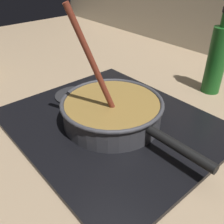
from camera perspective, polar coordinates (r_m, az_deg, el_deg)
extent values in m
cube|color=#9E8466|center=(0.72, -8.67, -4.31)|extent=(2.40, 1.60, 0.04)
cube|color=black|center=(0.70, 0.00, -2.54)|extent=(0.56, 0.48, 0.01)
torus|color=#592D0C|center=(0.70, 0.00, -1.87)|extent=(0.16, 0.16, 0.01)
cylinder|color=#262628|center=(0.83, -8.57, 3.71)|extent=(0.12, 0.12, 0.01)
cylinder|color=#38383D|center=(0.68, 0.00, 0.00)|extent=(0.26, 0.26, 0.06)
cylinder|color=olive|center=(0.68, 0.00, 0.28)|extent=(0.25, 0.25, 0.06)
torus|color=#38383D|center=(0.67, 0.00, 2.24)|extent=(0.27, 0.27, 0.01)
cylinder|color=black|center=(0.56, 14.89, -7.73)|extent=(0.17, 0.02, 0.02)
cylinder|color=beige|center=(0.67, -0.42, 1.20)|extent=(0.03, 0.03, 0.01)
cylinder|color=#E5CC7A|center=(0.68, 4.33, 1.64)|extent=(0.04, 0.04, 0.01)
cylinder|color=#EDD88C|center=(0.71, -2.17, 3.24)|extent=(0.03, 0.03, 0.01)
cylinder|color=#E5CC7A|center=(0.64, 1.94, -0.46)|extent=(0.04, 0.04, 0.01)
cylinder|color=#E5CC7A|center=(0.67, -4.10, 1.19)|extent=(0.04, 0.04, 0.01)
cylinder|color=#EDD88C|center=(0.70, 3.55, 3.03)|extent=(0.03, 0.03, 0.01)
cylinder|color=beige|center=(0.75, 4.18, 4.94)|extent=(0.03, 0.03, 0.01)
cylinder|color=maroon|center=(0.59, -4.24, 10.65)|extent=(0.07, 0.10, 0.27)
cube|color=brown|center=(0.65, 0.55, 0.12)|extent=(0.05, 0.05, 0.01)
cylinder|color=#19591E|center=(0.90, 22.44, 10.52)|extent=(0.06, 0.06, 0.22)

